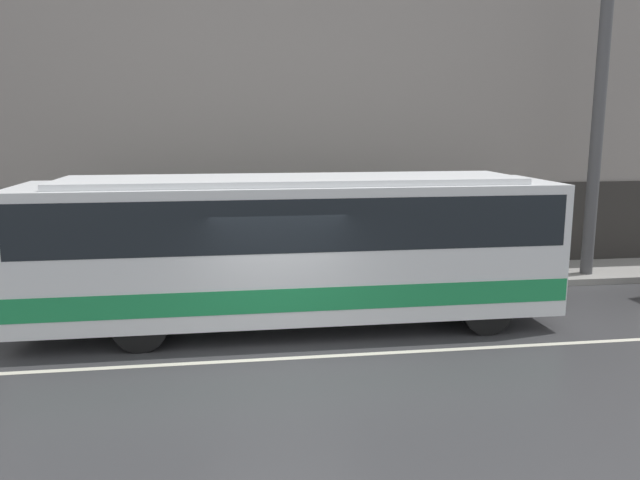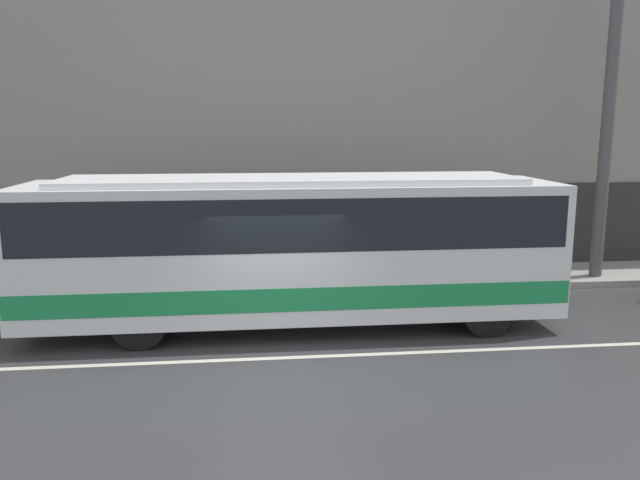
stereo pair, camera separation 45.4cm
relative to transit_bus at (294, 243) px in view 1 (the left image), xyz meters
name	(u,v)px [view 1 (the left image)]	position (x,y,z in m)	size (l,w,h in m)	color
ground_plane	(283,359)	(-0.40, -1.88, -1.75)	(60.00, 60.00, 0.00)	#38383A
sidewalk	(266,283)	(-0.40, 3.26, -1.66)	(60.00, 2.28, 0.17)	gray
building_facade	(260,99)	(-0.40, 4.54, 3.06)	(60.00, 0.35, 9.98)	gray
lane_stripe	(283,359)	(-0.40, -1.88, -1.74)	(54.00, 0.14, 0.01)	beige
transit_bus	(294,243)	(0.00, 0.00, 0.00)	(10.72, 2.56, 3.10)	white
utility_pole_near	(599,110)	(8.23, 2.74, 2.76)	(0.32, 0.32, 8.67)	#4C4C4F
pedestrian_waiting	(194,247)	(-2.22, 3.77, -0.75)	(0.36, 0.36, 1.75)	#1E5933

